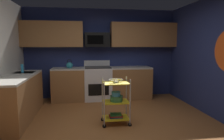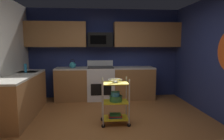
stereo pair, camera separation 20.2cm
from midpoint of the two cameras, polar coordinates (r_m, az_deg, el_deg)
floor at (r=3.86m, az=-1.15°, el=-16.87°), size 4.40×4.80×0.04m
wall_back at (r=5.95m, az=-4.09°, el=4.73°), size 4.52×0.06×2.60m
counter_run at (r=5.19m, az=-12.17°, el=-5.11°), size 3.60×2.59×0.92m
oven_range at (r=5.72m, az=-5.12°, el=-3.69°), size 0.76×0.65×1.10m
upper_cabinets at (r=5.76m, az=-3.69°, el=10.12°), size 4.40×0.33×0.70m
microwave at (r=5.72m, az=-5.33°, el=8.62°), size 0.70×0.39×0.40m
rolling_cart at (r=3.94m, az=-0.39°, el=-9.09°), size 0.57×0.37×0.91m
fruit_bowl at (r=3.84m, az=-0.40°, el=-2.99°), size 0.27×0.27×0.07m
mixing_bowl_large at (r=3.92m, az=-0.22°, el=-8.13°), size 0.25×0.25×0.11m
mixing_bowl_small at (r=3.87m, az=-0.35°, el=-6.83°), size 0.18×0.18×0.08m
book_stack at (r=4.03m, az=-0.39°, el=-12.99°), size 0.26×0.17×0.08m
kettle at (r=5.65m, az=-13.12°, el=1.34°), size 0.21×0.18×0.26m
dish_soap_bottle at (r=5.01m, az=-25.47°, el=0.36°), size 0.06×0.06×0.20m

